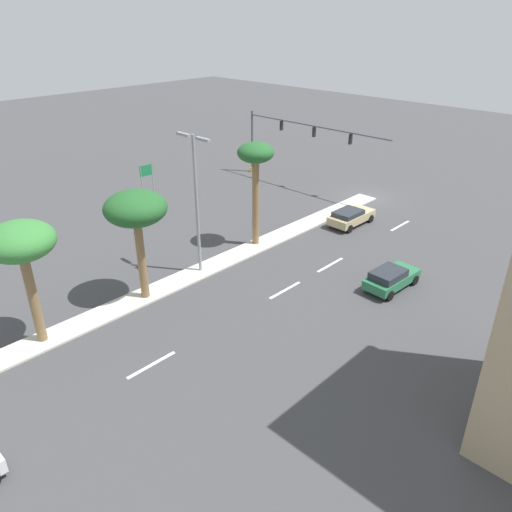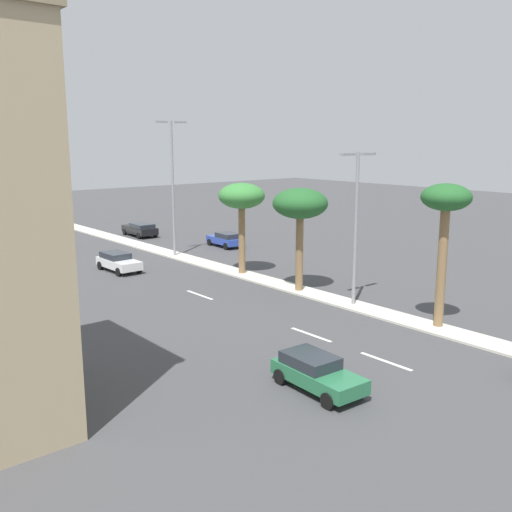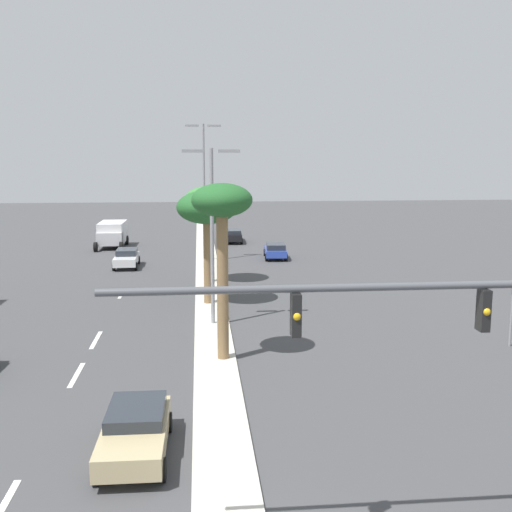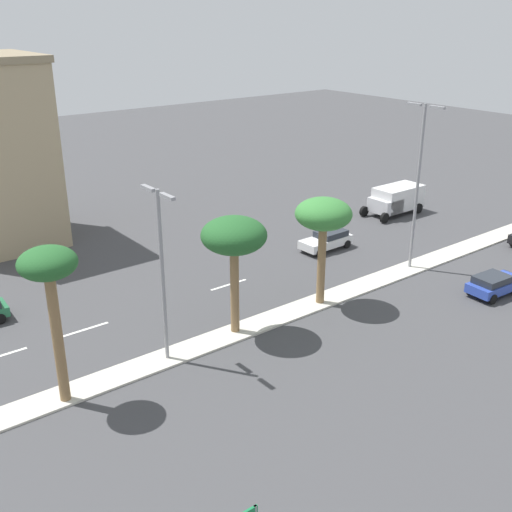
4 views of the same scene
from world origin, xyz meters
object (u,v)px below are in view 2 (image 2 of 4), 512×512
object	(u,v)px
sedan_black_rear	(140,229)
box_truck	(33,239)
sedan_white_leading	(118,261)
palm_tree_right	(300,206)
palm_tree_front	(242,198)
palm_tree_mid	(446,207)
sedan_blue_near	(226,239)
street_lamp_right	(356,216)
sedan_green_front	(316,372)
street_lamp_mid	(173,179)

from	to	relation	value
sedan_black_rear	box_truck	bearing A→B (deg)	-168.06
sedan_white_leading	box_truck	size ratio (longest dim) A/B	0.74
palm_tree_right	sedan_black_rear	bearing A→B (deg)	83.74
palm_tree_front	box_truck	xyz separation A→B (m)	(-9.13, 17.67, -4.30)
palm_tree_mid	sedan_black_rear	world-z (taller)	palm_tree_mid
palm_tree_right	box_truck	world-z (taller)	palm_tree_right
palm_tree_mid	sedan_black_rear	xyz separation A→B (m)	(2.42, 36.51, -5.66)
sedan_blue_near	sedan_white_leading	bearing A→B (deg)	-167.22
street_lamp_right	palm_tree_right	bearing A→B (deg)	92.30
palm_tree_mid	sedan_green_front	size ratio (longest dim) A/B	1.85
street_lamp_right	palm_tree_mid	bearing A→B (deg)	-86.91
box_truck	sedan_black_rear	bearing A→B (deg)	11.94
sedan_blue_near	box_truck	distance (m)	16.96
palm_tree_mid	palm_tree_right	distance (m)	10.11
sedan_blue_near	sedan_green_front	bearing A→B (deg)	-120.54
street_lamp_right	sedan_green_front	distance (m)	13.16
palm_tree_mid	street_lamp_mid	distance (m)	25.24
sedan_green_front	street_lamp_mid	bearing A→B (deg)	69.29
palm_tree_mid	palm_tree_front	bearing A→B (deg)	90.84
street_lamp_right	sedan_white_leading	xyz separation A→B (m)	(-6.46, 17.63, -4.71)
sedan_white_leading	sedan_blue_near	xyz separation A→B (m)	(12.33, 2.80, -0.01)
palm_tree_mid	street_lamp_mid	world-z (taller)	street_lamp_mid
street_lamp_mid	sedan_white_leading	distance (m)	8.80
sedan_white_leading	sedan_green_front	size ratio (longest dim) A/B	1.04
street_lamp_right	sedan_black_rear	xyz separation A→B (m)	(2.72, 30.92, -4.70)
street_lamp_mid	sedan_green_front	size ratio (longest dim) A/B	2.77
palm_tree_mid	street_lamp_mid	xyz separation A→B (m)	(-0.50, 25.24, 0.19)
palm_tree_right	sedan_black_rear	distance (m)	27.05
palm_tree_front	street_lamp_mid	size ratio (longest dim) A/B	0.59
palm_tree_front	street_lamp_right	world-z (taller)	street_lamp_right
sedan_blue_near	sedan_black_rear	xyz separation A→B (m)	(-3.16, 10.49, 0.02)
palm_tree_mid	sedan_green_front	distance (m)	12.01
street_lamp_right	sedan_black_rear	size ratio (longest dim) A/B	1.95
palm_tree_mid	sedan_green_front	bearing A→B (deg)	-173.29
palm_tree_right	sedan_green_front	distance (m)	15.89
sedan_blue_near	box_truck	xyz separation A→B (m)	(-14.95, 8.00, 0.60)
street_lamp_right	street_lamp_mid	distance (m)	19.68
sedan_white_leading	sedan_blue_near	size ratio (longest dim) A/B	1.04
sedan_black_rear	palm_tree_right	bearing A→B (deg)	-96.26
box_truck	sedan_white_leading	bearing A→B (deg)	-76.39
palm_tree_right	sedan_green_front	bearing A→B (deg)	-131.57
palm_tree_right	sedan_white_leading	distance (m)	15.38
street_lamp_right	sedan_blue_near	world-z (taller)	street_lamp_right
palm_tree_right	street_lamp_mid	world-z (taller)	street_lamp_mid
palm_tree_right	street_lamp_right	xyz separation A→B (m)	(0.18, -4.47, -0.21)
palm_tree_mid	sedan_black_rear	distance (m)	37.03
palm_tree_mid	box_truck	size ratio (longest dim) A/B	1.31
sedan_black_rear	sedan_white_leading	bearing A→B (deg)	-124.63
palm_tree_mid	box_truck	world-z (taller)	palm_tree_mid
street_lamp_right	sedan_blue_near	size ratio (longest dim) A/B	2.22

